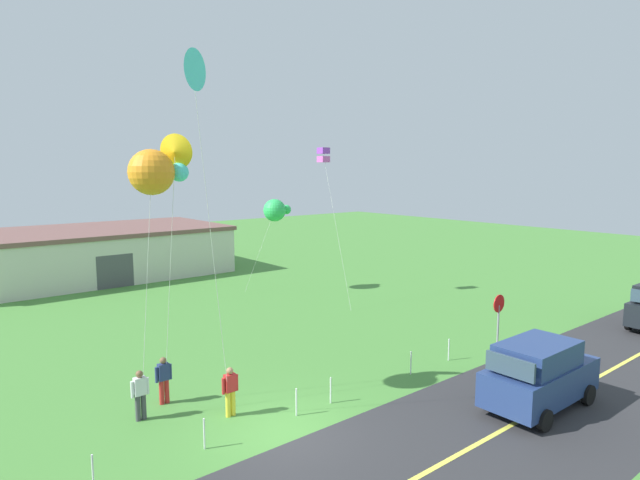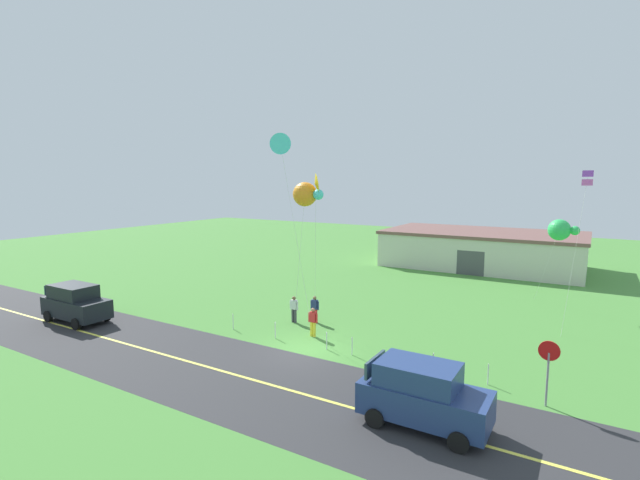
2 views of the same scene
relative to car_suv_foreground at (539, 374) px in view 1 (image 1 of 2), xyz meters
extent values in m
cube|color=#478438|center=(-7.42, 3.86, -1.20)|extent=(120.00, 120.00, 0.10)
cube|color=navy|center=(0.08, 0.00, -0.26)|extent=(4.40, 1.90, 1.10)
cube|color=navy|center=(-0.17, 0.00, 0.69)|extent=(2.73, 1.75, 0.80)
cube|color=#334756|center=(0.91, 0.00, 0.69)|extent=(0.10, 1.62, 0.64)
cube|color=#334756|center=(-1.79, 0.00, 0.69)|extent=(0.10, 1.62, 0.60)
cylinder|color=black|center=(1.51, 0.95, -0.81)|extent=(0.68, 0.22, 0.68)
cylinder|color=black|center=(1.51, -0.95, -0.81)|extent=(0.68, 0.22, 0.68)
cylinder|color=black|center=(-1.35, 0.95, -0.81)|extent=(0.68, 0.22, 0.68)
cylinder|color=black|center=(-1.35, -0.95, -0.81)|extent=(0.68, 0.22, 0.68)
cylinder|color=black|center=(11.58, 1.59, -0.81)|extent=(0.68, 0.22, 0.68)
cylinder|color=gray|center=(3.58, 3.76, -0.10)|extent=(0.08, 0.08, 2.10)
cylinder|color=red|center=(3.58, 3.76, 1.02)|extent=(0.76, 0.04, 0.76)
cylinder|color=white|center=(3.58, 3.79, 1.02)|extent=(0.62, 0.01, 0.62)
cylinder|color=yellow|center=(-8.18, 5.87, -0.74)|extent=(0.16, 0.16, 0.82)
cylinder|color=yellow|center=(-8.00, 5.87, -0.74)|extent=(0.16, 0.16, 0.82)
cube|color=red|center=(-8.09, 5.87, -0.05)|extent=(0.36, 0.22, 0.56)
cylinder|color=red|center=(-8.33, 5.87, -0.10)|extent=(0.10, 0.10, 0.52)
cylinder|color=red|center=(-7.85, 5.87, -0.10)|extent=(0.10, 0.10, 0.52)
sphere|color=#9E704C|center=(-8.09, 5.87, 0.34)|extent=(0.22, 0.22, 0.22)
cylinder|color=#3F3F47|center=(-10.47, 7.41, -0.74)|extent=(0.16, 0.16, 0.82)
cylinder|color=#3F3F47|center=(-10.29, 7.41, -0.74)|extent=(0.16, 0.16, 0.82)
cube|color=silver|center=(-10.38, 7.41, -0.05)|extent=(0.36, 0.22, 0.56)
cylinder|color=silver|center=(-10.62, 7.41, -0.10)|extent=(0.10, 0.10, 0.52)
cylinder|color=silver|center=(-10.14, 7.41, -0.10)|extent=(0.10, 0.10, 0.52)
sphere|color=brown|center=(-10.38, 7.41, 0.34)|extent=(0.22, 0.22, 0.22)
cylinder|color=red|center=(-9.42, 8.08, -0.74)|extent=(0.16, 0.16, 0.82)
cylinder|color=red|center=(-9.24, 8.08, -0.74)|extent=(0.16, 0.16, 0.82)
cube|color=navy|center=(-9.33, 8.08, -0.05)|extent=(0.36, 0.22, 0.56)
cylinder|color=navy|center=(-9.57, 8.08, -0.10)|extent=(0.10, 0.10, 0.52)
cylinder|color=navy|center=(-9.09, 8.08, -0.10)|extent=(0.10, 0.10, 0.52)
sphere|color=brown|center=(-9.33, 8.08, 0.34)|extent=(0.22, 0.22, 0.22)
cylinder|color=silver|center=(-8.79, 5.42, 4.02)|extent=(1.42, 0.92, 10.36)
cone|color=#4CD8D8|center=(-9.49, 4.97, 9.20)|extent=(1.01, 0.72, 1.10)
cylinder|color=silver|center=(-10.03, 7.49, 2.68)|extent=(0.73, 0.17, 7.68)
sphere|color=orange|center=(-9.67, 7.57, 6.52)|extent=(1.40, 1.40, 1.40)
sphere|color=#4CD8D8|center=(-8.77, 7.57, 6.52)|extent=(0.60, 0.60, 0.60)
cylinder|color=silver|center=(-9.12, 7.80, 3.00)|extent=(0.45, 0.57, 8.31)
cone|color=yellow|center=(-8.90, 7.52, 7.16)|extent=(0.93, 1.07, 1.11)
cylinder|color=silver|center=(2.08, 19.78, 1.47)|extent=(1.41, 1.44, 5.25)
sphere|color=green|center=(2.78, 19.07, 4.09)|extent=(1.40, 1.40, 1.40)
sphere|color=green|center=(3.68, 19.07, 4.09)|extent=(0.60, 0.60, 0.60)
cylinder|color=silver|center=(3.88, 14.44, 3.15)|extent=(0.68, 3.22, 8.61)
cube|color=purple|center=(4.22, 16.05, 7.70)|extent=(0.56, 0.56, 0.36)
cube|color=#D859BF|center=(4.22, 16.05, 7.20)|extent=(0.56, 0.56, 0.36)
cube|color=beige|center=(-4.56, 31.93, 0.45)|extent=(18.00, 10.00, 3.20)
cube|color=brown|center=(-4.56, 31.93, 2.20)|extent=(18.36, 10.20, 0.30)
cube|color=#4C4C51|center=(-4.56, 26.98, -0.05)|extent=(2.40, 0.12, 2.20)
cylinder|color=silver|center=(-12.66, 4.56, -0.70)|extent=(0.05, 0.05, 0.90)
cylinder|color=silver|center=(-9.68, 4.56, -0.70)|extent=(0.05, 0.05, 0.90)
cylinder|color=silver|center=(-6.47, 4.56, -0.70)|extent=(0.05, 0.05, 0.90)
cylinder|color=silver|center=(-5.03, 4.56, -0.70)|extent=(0.05, 0.05, 0.90)
cylinder|color=silver|center=(-1.01, 4.56, -0.70)|extent=(0.05, 0.05, 0.90)
cylinder|color=silver|center=(1.32, 4.56, -0.70)|extent=(0.05, 0.05, 0.90)
camera|label=1|loc=(-16.09, -8.31, 6.60)|focal=29.96mm
camera|label=2|loc=(4.68, -14.72, 7.34)|focal=25.80mm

